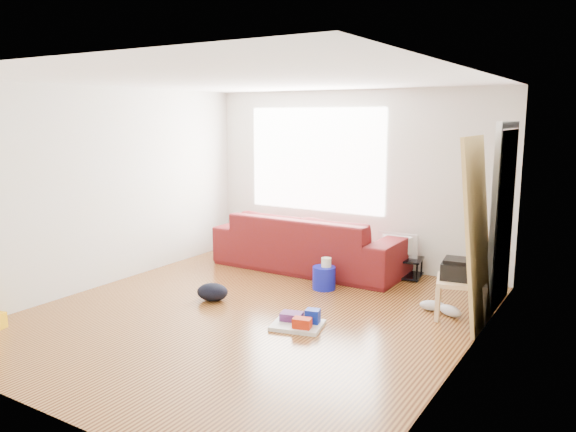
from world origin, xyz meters
The scene contains 12 objects.
room centered at (0.07, 0.15, 1.25)m, with size 4.51×5.01×2.51m.
sofa centered at (-0.38, 1.95, 0.00)m, with size 2.68×1.05×0.78m, color #5B121A.
tv_stand centered at (0.79, 2.22, 0.14)m, with size 0.75×0.50×0.26m.
tv centered at (0.79, 2.22, 0.43)m, with size 0.56×0.07×0.32m, color black.
side_table centered at (1.95, 1.11, 0.35)m, with size 0.62×0.62×0.42m.
printer centered at (1.95, 1.11, 0.52)m, with size 0.46×0.37×0.22m.
bucket centered at (0.24, 1.21, 0.00)m, with size 0.29×0.29×0.29m, color #1018BA.
toilet_paper centered at (0.26, 1.22, 0.20)m, with size 0.12×0.12×0.11m, color silver.
cleaning_tray centered at (0.63, -0.06, 0.06)m, with size 0.58×0.51×0.18m.
backpack centered at (-0.67, 0.13, 0.00)m, with size 0.37×0.30×0.20m, color black.
sneakers centered at (1.75, 1.10, 0.06)m, with size 0.52×0.27×0.12m.
door_panel centered at (2.13, 0.90, 0.00)m, with size 0.04×0.78×1.95m, color tan.
Camera 1 is at (3.40, -4.78, 2.13)m, focal length 35.00 mm.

